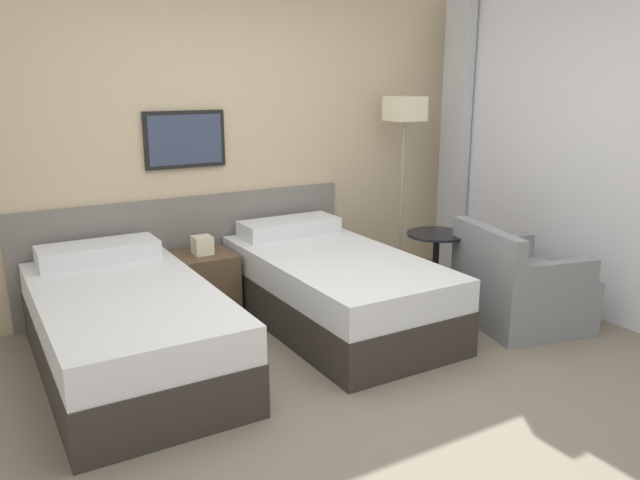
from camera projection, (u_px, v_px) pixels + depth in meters
name	position (u px, v px, depth m)	size (l,w,h in m)	color
ground_plane	(352.00, 392.00, 3.67)	(16.00, 16.00, 0.00)	slate
wall_headboard	(216.00, 142.00, 5.00)	(10.00, 0.10, 2.70)	#C6B28E
bed_near_door	(127.00, 328.00, 3.90)	(1.02, 1.93, 0.66)	#332D28
bed_near_window	(334.00, 288.00, 4.65)	(1.02, 1.93, 0.66)	#332D28
nightstand	(204.00, 283.00, 4.86)	(0.45, 0.44, 0.62)	brown
floor_lamp	(404.00, 123.00, 5.44)	(0.28, 0.28, 1.64)	#9E9993
side_table	(436.00, 255.00, 4.97)	(0.47, 0.47, 0.61)	black
armchair	(518.00, 290.00, 4.66)	(0.92, 0.98, 0.76)	gray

